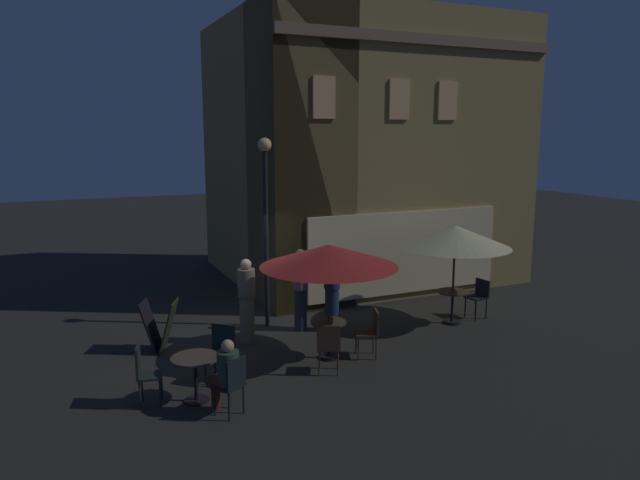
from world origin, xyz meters
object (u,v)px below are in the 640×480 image
object	(u,v)px
menu_sandwich_board	(160,326)
cafe_table_1	(329,333)
street_lamp_near_corner	(266,203)
cafe_chair_2	(329,344)
patio_umbrella_1	(329,256)
cafe_chair_5	(221,347)
cafe_chair_3	(144,370)
patron_seated_0	(226,372)
patron_standing_1	(300,289)
cafe_chair_1	(371,329)
cafe_table_0	(452,300)
patron_standing_3	(332,291)
patron_standing_2	(247,301)
cafe_chair_4	(233,381)
patio_umbrella_0	(455,237)
cafe_chair_0	(479,294)
cafe_table_2	(195,368)

from	to	relation	value
menu_sandwich_board	cafe_table_1	distance (m)	3.34
street_lamp_near_corner	cafe_chair_2	distance (m)	3.73
street_lamp_near_corner	patio_umbrella_1	size ratio (longest dim) A/B	1.60
street_lamp_near_corner	cafe_chair_5	bearing A→B (deg)	-124.83
menu_sandwich_board	patio_umbrella_1	xyz separation A→B (m)	(2.86, -1.71, 1.48)
cafe_table_1	cafe_chair_3	world-z (taller)	cafe_chair_3
patron_seated_0	cafe_chair_5	bearing A→B (deg)	-40.04
patio_umbrella_1	cafe_chair_3	distance (m)	3.80
cafe_chair_3	patron_standing_1	distance (m)	4.32
menu_sandwich_board	cafe_chair_1	distance (m)	4.14
cafe_chair_3	patron_standing_1	world-z (taller)	patron_standing_1
street_lamp_near_corner	cafe_chair_2	xyz separation A→B (m)	(0.08, -3.02, -2.18)
cafe_table_0	cafe_chair_1	distance (m)	2.86
cafe_table_0	patron_standing_1	xyz separation A→B (m)	(-3.29, 0.99, 0.39)
cafe_table_1	patron_standing_3	xyz separation A→B (m)	(0.75, 1.43, 0.38)
patron_standing_2	patron_standing_3	xyz separation A→B (m)	(1.91, -0.03, 0.00)
cafe_table_0	cafe_chair_4	bearing A→B (deg)	-158.55
patio_umbrella_0	cafe_chair_2	bearing A→B (deg)	-159.10
street_lamp_near_corner	patio_umbrella_1	xyz separation A→B (m)	(0.42, -2.32, -0.75)
cafe_table_1	patron_standing_1	distance (m)	1.78
cafe_chair_2	patron_standing_2	world-z (taller)	patron_standing_2
street_lamp_near_corner	cafe_chair_0	bearing A→B (deg)	-17.79
cafe_chair_1	patron_standing_1	distance (m)	2.13
cafe_chair_3	patio_umbrella_0	bearing A→B (deg)	25.06
cafe_chair_3	patron_standing_2	size ratio (longest dim) A/B	0.56
cafe_table_2	patio_umbrella_0	size ratio (longest dim) A/B	0.31
patron_standing_3	street_lamp_near_corner	bearing A→B (deg)	46.15
cafe_table_1	cafe_chair_1	bearing A→B (deg)	-20.31
cafe_chair_2	cafe_chair_0	bearing A→B (deg)	-46.20
cafe_chair_1	cafe_chair_5	xyz separation A→B (m)	(-2.89, 0.14, 0.03)
patio_umbrella_0	patron_seated_0	world-z (taller)	patio_umbrella_0
patio_umbrella_1	cafe_chair_1	distance (m)	1.65
menu_sandwich_board	cafe_chair_1	world-z (taller)	menu_sandwich_board
cafe_chair_5	patron_standing_2	bearing A→B (deg)	-168.96
cafe_table_1	patio_umbrella_0	xyz separation A→B (m)	(3.43, 0.74, 1.49)
cafe_table_2	patron_standing_1	size ratio (longest dim) A/B	0.43
patron_standing_3	cafe_chair_3	bearing A→B (deg)	108.94
cafe_table_1	cafe_chair_3	distance (m)	3.53
cafe_chair_0	cafe_chair_2	size ratio (longest dim) A/B	0.96
cafe_chair_5	patron_standing_1	xyz separation A→B (m)	(2.27, 1.87, 0.33)
patron_seated_0	cafe_chair_4	bearing A→B (deg)	-180.00
cafe_table_1	street_lamp_near_corner	bearing A→B (deg)	100.23
cafe_table_0	cafe_chair_2	size ratio (longest dim) A/B	0.80
menu_sandwich_board	patron_standing_1	distance (m)	3.03
cafe_chair_4	patron_seated_0	size ratio (longest dim) A/B	0.78
cafe_table_2	street_lamp_near_corner	bearing A→B (deg)	53.47
street_lamp_near_corner	cafe_table_2	bearing A→B (deg)	-126.53
cafe_chair_5	patron_standing_2	world-z (taller)	patron_standing_2
patio_umbrella_0	cafe_chair_5	bearing A→B (deg)	-171.05
cafe_table_0	patio_umbrella_1	world-z (taller)	patio_umbrella_1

